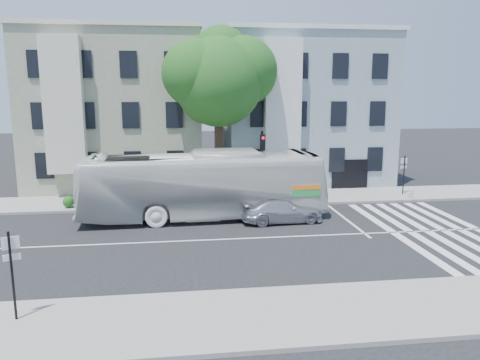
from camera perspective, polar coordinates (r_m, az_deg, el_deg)
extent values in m
plane|color=black|center=(22.55, -0.64, -7.20)|extent=(120.00, 120.00, 0.00)
cube|color=gray|center=(30.20, -2.46, -2.37)|extent=(80.00, 4.00, 0.15)
cube|color=gray|center=(15.20, 3.13, -16.26)|extent=(80.00, 4.00, 0.15)
cube|color=gray|center=(36.58, -14.64, 8.21)|extent=(12.00, 10.00, 11.00)
cube|color=#85959F|center=(37.54, 7.32, 8.53)|extent=(12.00, 10.00, 11.00)
cylinder|color=#2D2116|center=(30.21, -2.58, 2.51)|extent=(0.56, 0.56, 5.20)
sphere|color=#1C3F14|center=(29.89, -2.66, 11.85)|extent=(5.60, 5.60, 5.60)
sphere|color=#1C3F14|center=(30.48, 0.34, 13.16)|extent=(4.40, 4.40, 4.40)
sphere|color=#1C3F14|center=(29.52, -5.40, 12.79)|extent=(4.20, 4.20, 4.20)
sphere|color=#1C3F14|center=(31.18, -2.32, 14.94)|extent=(3.80, 3.80, 3.80)
sphere|color=#1C3F14|center=(30.44, -3.89, 9.94)|extent=(3.40, 3.40, 3.40)
imported|color=silver|center=(25.79, -4.50, -0.61)|extent=(3.71, 13.56, 3.74)
imported|color=silver|center=(25.30, 5.09, -3.71)|extent=(2.10, 4.54, 1.28)
cylinder|color=black|center=(28.16, 2.67, 1.30)|extent=(0.15, 0.15, 4.62)
cube|color=black|center=(27.69, 2.79, 4.59)|extent=(0.37, 0.33, 0.94)
sphere|color=red|center=(27.53, 2.84, 5.13)|extent=(0.18, 0.18, 0.18)
cylinder|color=white|center=(27.93, 2.73, 2.36)|extent=(0.47, 0.18, 0.48)
cylinder|color=silver|center=(31.94, 20.11, -1.63)|extent=(0.23, 0.23, 0.58)
sphere|color=silver|center=(31.87, 20.14, -1.07)|extent=(0.21, 0.21, 0.21)
cylinder|color=silver|center=(31.92, 20.12, -1.49)|extent=(0.41, 0.27, 0.14)
cylinder|color=black|center=(15.82, -26.00, -10.48)|extent=(0.08, 0.08, 2.78)
cube|color=white|center=(15.59, -26.20, -6.91)|extent=(0.48, 0.21, 0.39)
cube|color=white|center=(15.73, -26.06, -8.46)|extent=(0.48, 0.21, 0.20)
cylinder|color=black|center=(32.97, 19.34, 0.58)|extent=(0.07, 0.07, 2.59)
cube|color=white|center=(32.91, 19.37, 2.21)|extent=(0.47, 0.11, 0.36)
cube|color=white|center=(32.98, 19.32, 1.50)|extent=(0.47, 0.11, 0.19)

